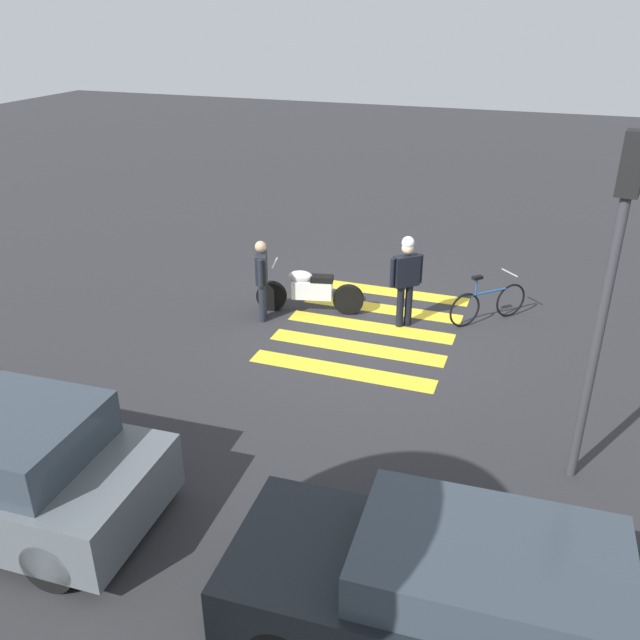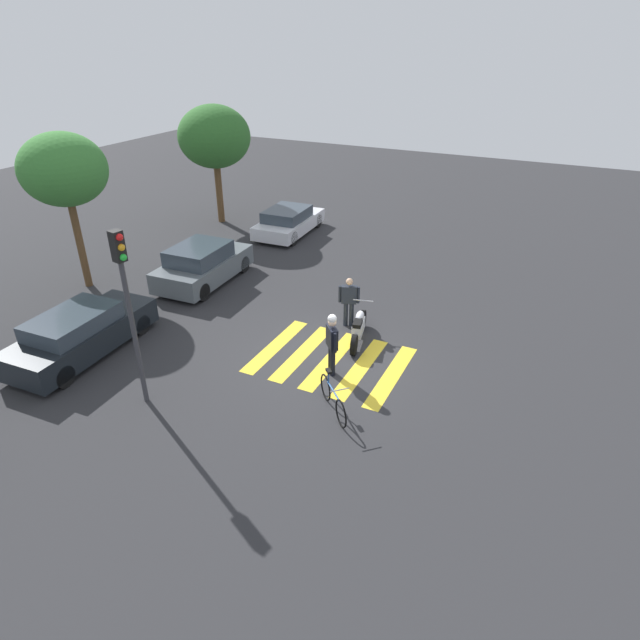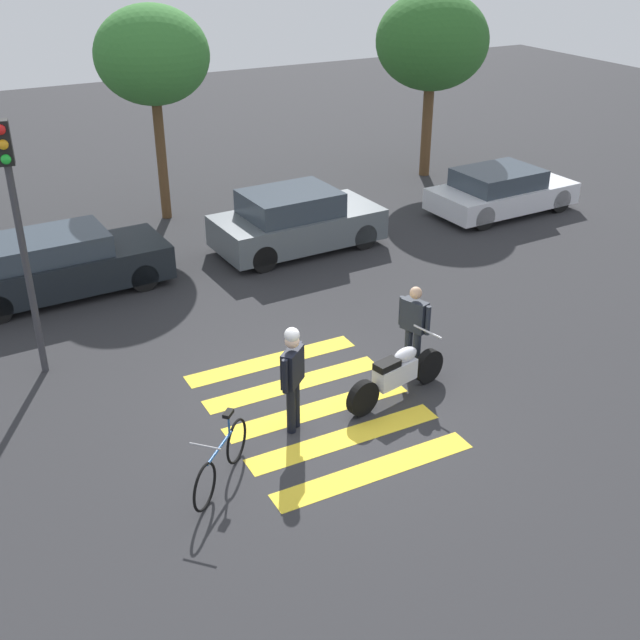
% 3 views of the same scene
% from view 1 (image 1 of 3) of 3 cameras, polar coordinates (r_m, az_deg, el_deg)
% --- Properties ---
extents(ground_plane, '(60.00, 60.00, 0.00)m').
position_cam_1_polar(ground_plane, '(12.92, 4.30, -0.59)').
color(ground_plane, '#2B2B2D').
extents(police_motorcycle, '(2.15, 0.77, 1.02)m').
position_cam_1_polar(police_motorcycle, '(13.34, -0.86, 2.49)').
color(police_motorcycle, black).
rests_on(police_motorcycle, ground_plane).
extents(leaning_bicycle, '(1.30, 1.28, 1.01)m').
position_cam_1_polar(leaning_bicycle, '(13.35, 14.13, 1.38)').
color(leaning_bicycle, black).
rests_on(leaning_bicycle, ground_plane).
extents(officer_on_foot, '(0.35, 0.62, 1.62)m').
position_cam_1_polar(officer_on_foot, '(12.88, -4.99, 3.76)').
color(officer_on_foot, '#1E232D').
rests_on(officer_on_foot, ground_plane).
extents(officer_by_motorcycle, '(0.53, 0.48, 1.80)m').
position_cam_1_polar(officer_by_motorcycle, '(12.63, 7.36, 3.82)').
color(officer_by_motorcycle, black).
rests_on(officer_by_motorcycle, ground_plane).
extents(crosswalk_stripes, '(3.24, 4.05, 0.01)m').
position_cam_1_polar(crosswalk_stripes, '(12.91, 4.30, -0.58)').
color(crosswalk_stripes, yellow).
rests_on(crosswalk_stripes, ground_plane).
extents(car_black_suv, '(4.53, 1.92, 1.36)m').
position_cam_1_polar(car_black_suv, '(6.86, 12.38, -22.23)').
color(car_black_suv, black).
rests_on(car_black_suv, ground_plane).
extents(traffic_light_pole, '(0.28, 0.35, 4.46)m').
position_cam_1_polar(traffic_light_pole, '(8.33, 23.72, 4.47)').
color(traffic_light_pole, '#38383D').
rests_on(traffic_light_pole, ground_plane).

